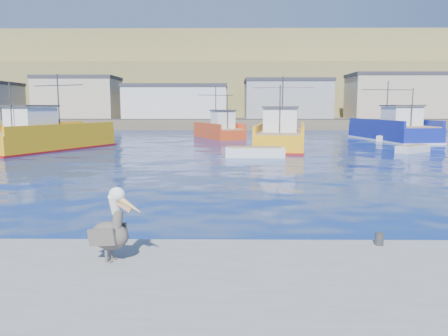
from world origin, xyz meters
The scene contains 11 objects.
ground centered at (0.00, 0.00, 0.00)m, with size 260.00×260.00×0.00m, color #08125F.
dock_bollards centered at (0.60, -3.40, 0.65)m, with size 36.20×0.20×0.30m.
far_shore centered at (0.00, 109.20, 8.98)m, with size 200.00×81.00×24.00m.
trawler_yellow_a centered at (-16.33, 24.24, 1.11)m, with size 9.06×13.19×6.68m.
trawler_yellow_b centered at (4.17, 25.89, 1.07)m, with size 5.96×12.32×6.58m.
trawler_blue centered at (17.76, 35.50, 1.13)m, with size 6.51×13.52×6.73m.
boat_orange centered at (-1.65, 38.91, 1.04)m, with size 6.49×9.17×6.12m.
skiff_mid centered at (1.42, 19.10, 0.30)m, with size 4.41×1.65×0.95m.
skiff_far centered at (17.22, 34.62, 0.27)m, with size 3.76×3.69×0.85m.
skiff_extra centered at (14.70, 22.74, 0.24)m, with size 3.46×3.12×0.75m.
pelican centered at (-3.02, -4.52, 1.18)m, with size 1.27×0.77×1.60m.
Camera 1 is at (-0.55, -13.37, 3.73)m, focal length 35.00 mm.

